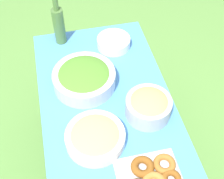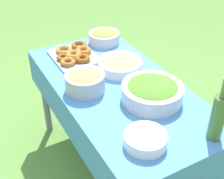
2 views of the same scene
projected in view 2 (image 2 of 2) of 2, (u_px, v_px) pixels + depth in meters
The scene contains 9 objects.
ground_plane at pixel (117, 168), 2.29m from camera, with size 14.00×14.00×0.00m, color #609342.
picnic_table at pixel (118, 100), 1.94m from camera, with size 1.40×0.70×0.73m.
salad_bowl at pixel (152, 91), 1.73m from camera, with size 0.35×0.35×0.11m.
pasta_bowl at pixel (120, 64), 2.01m from camera, with size 0.29×0.29×0.08m.
donut_platter at pixel (74, 55), 2.16m from camera, with size 0.34×0.30×0.05m.
plate_stack at pixel (145, 140), 1.45m from camera, with size 0.21×0.21×0.06m.
olive_oil_bottle at pixel (218, 116), 1.43m from camera, with size 0.07×0.07×0.34m.
bread_bowl at pixel (85, 80), 1.81m from camera, with size 0.23×0.23×0.13m.
olive_bowl at pixel (104, 36), 2.34m from camera, with size 0.23×0.23×0.10m.
Camera 2 is at (1.35, -0.78, 1.77)m, focal length 50.00 mm.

